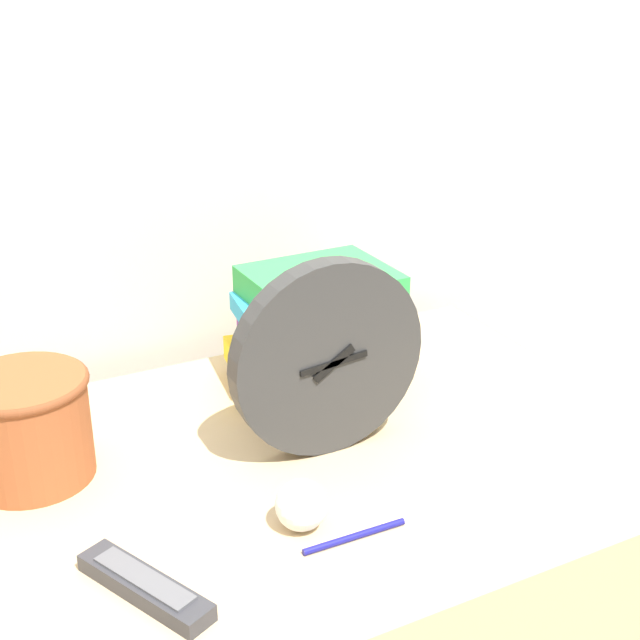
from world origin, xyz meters
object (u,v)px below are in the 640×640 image
object	(u,v)px
desk_clock	(328,358)
pen	(355,536)
book_stack	(316,328)
basket	(27,424)
tv_remote	(145,586)
crumpled_paper_ball	(301,505)

from	to	relation	value
desk_clock	pen	bearing A→B (deg)	-109.10
book_stack	basket	size ratio (longest dim) A/B	1.55
tv_remote	pen	xyz separation A→B (m)	(0.24, -0.02, -0.01)
basket	pen	bearing A→B (deg)	-45.38
desk_clock	basket	distance (m)	0.39
desk_clock	book_stack	distance (m)	0.20
desk_clock	basket	size ratio (longest dim) A/B	1.61
crumpled_paper_ball	basket	bearing A→B (deg)	135.12
desk_clock	book_stack	world-z (taller)	desk_clock
pen	crumpled_paper_ball	bearing A→B (deg)	131.86
book_stack	crumpled_paper_ball	bearing A→B (deg)	-119.62
desk_clock	crumpled_paper_ball	world-z (taller)	desk_clock
pen	basket	bearing A→B (deg)	134.62
desk_clock	book_stack	xyz separation A→B (m)	(0.07, 0.18, -0.04)
desk_clock	basket	world-z (taller)	desk_clock
book_stack	crumpled_paper_ball	xyz separation A→B (m)	(-0.18, -0.32, -0.06)
book_stack	tv_remote	world-z (taller)	book_stack
desk_clock	book_stack	bearing A→B (deg)	67.89
book_stack	basket	bearing A→B (deg)	-171.46
desk_clock	tv_remote	world-z (taller)	desk_clock
pen	book_stack	bearing A→B (deg)	69.42
basket	crumpled_paper_ball	size ratio (longest dim) A/B	2.71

